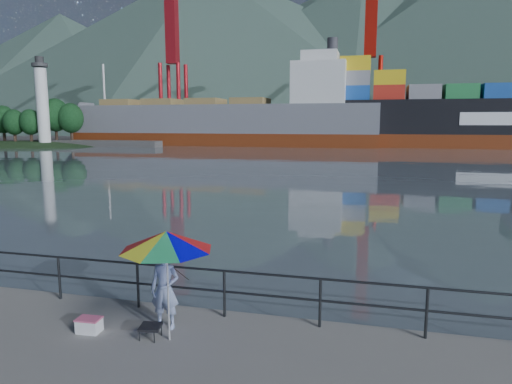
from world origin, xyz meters
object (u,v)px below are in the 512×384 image
Objects in this scene: fisherman at (165,289)px; bulk_carrier at (231,122)px; beach_umbrella at (166,241)px; container_ship at (499,110)px; cooler_bag at (89,326)px.

bulk_carrier reaches higher than fisherman.
container_ship is at bearing 72.63° from beach_umbrella.
container_ship is at bearing 68.76° from fisherman.
fisherman is at bearing 121.83° from beach_umbrella.
cooler_bag is (-1.36, -0.55, -0.67)m from fisherman.
container_ship is (25.18, 75.32, 5.76)m from cooler_bag.
cooler_bag is at bearing -161.50° from fisherman.
container_ship is at bearing 2.70° from bulk_carrier.
bulk_carrier is at bearing -177.30° from container_ship.
beach_umbrella is 76.22m from bulk_carrier.
bulk_carrier is (-19.82, 73.19, 3.93)m from cooler_bag.
container_ship reaches higher than cooler_bag.
container_ship reaches higher than beach_umbrella.
bulk_carrier is (-21.19, 72.64, 3.26)m from fisherman.
cooler_bag is at bearing -108.49° from container_ship.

